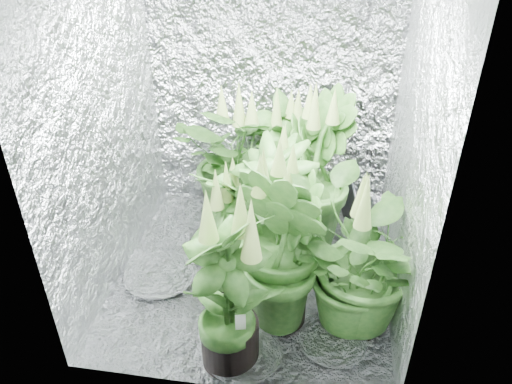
{
  "coord_description": "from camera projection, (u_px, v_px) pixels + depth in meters",
  "views": [
    {
      "loc": [
        0.38,
        -2.27,
        2.06
      ],
      "look_at": [
        0.02,
        0.0,
        0.61
      ],
      "focal_mm": 35.0,
      "sensor_mm": 36.0,
      "label": 1
    }
  ],
  "objects": [
    {
      "name": "ground",
      "position": [
        252.0,
        276.0,
        3.05
      ],
      "size": [
        1.6,
        1.6,
        0.0
      ],
      "primitive_type": "plane",
      "color": "silver",
      "rests_on": "ground"
    },
    {
      "name": "plant_f",
      "position": [
        228.0,
        293.0,
        2.29
      ],
      "size": [
        0.67,
        0.67,
        0.99
      ],
      "rotation": [
        0.0,
        0.0,
        4.01
      ],
      "color": "black",
      "rests_on": "ground"
    },
    {
      "name": "plant_c",
      "position": [
        314.0,
        175.0,
        3.07
      ],
      "size": [
        0.56,
        0.56,
        1.1
      ],
      "rotation": [
        0.0,
        0.0,
        1.59
      ],
      "color": "black",
      "rests_on": "ground"
    },
    {
      "name": "plant_label",
      "position": [
        241.0,
        322.0,
        2.33
      ],
      "size": [
        0.05,
        0.03,
        0.08
      ],
      "primitive_type": "cube",
      "rotation": [
        -0.21,
        0.0,
        0.26
      ],
      "color": "white",
      "rests_on": "plant_f"
    },
    {
      "name": "circulation_fan",
      "position": [
        352.0,
        207.0,
        3.4
      ],
      "size": [
        0.19,
        0.32,
        0.38
      ],
      "rotation": [
        0.0,
        0.0,
        0.31
      ],
      "color": "black",
      "rests_on": "ground"
    },
    {
      "name": "plant_h",
      "position": [
        270.0,
        223.0,
        2.73
      ],
      "size": [
        0.71,
        0.71,
        1.01
      ],
      "rotation": [
        0.0,
        0.0,
        5.65
      ],
      "color": "black",
      "rests_on": "ground"
    },
    {
      "name": "plant_g",
      "position": [
        284.0,
        246.0,
        2.49
      ],
      "size": [
        0.75,
        0.75,
        1.08
      ],
      "rotation": [
        0.0,
        0.0,
        5.3
      ],
      "color": "black",
      "rests_on": "ground"
    },
    {
      "name": "walls",
      "position": [
        252.0,
        126.0,
        2.51
      ],
      "size": [
        1.62,
        1.62,
        2.0
      ],
      "color": "silver",
      "rests_on": "ground"
    },
    {
      "name": "plant_e",
      "position": [
        360.0,
        264.0,
        2.49
      ],
      "size": [
        0.98,
        0.98,
        0.91
      ],
      "rotation": [
        0.0,
        0.0,
        3.57
      ],
      "color": "black",
      "rests_on": "ground"
    },
    {
      "name": "plant_d",
      "position": [
        227.0,
        231.0,
        2.82
      ],
      "size": [
        0.55,
        0.55,
        0.82
      ],
      "rotation": [
        0.0,
        0.0,
        2.69
      ],
      "color": "black",
      "rests_on": "ground"
    },
    {
      "name": "plant_b",
      "position": [
        284.0,
        163.0,
        3.33
      ],
      "size": [
        0.64,
        0.64,
        0.97
      ],
      "rotation": [
        0.0,
        0.0,
        0.53
      ],
      "color": "black",
      "rests_on": "ground"
    },
    {
      "name": "plant_a",
      "position": [
        242.0,
        162.0,
        3.3
      ],
      "size": [
        1.04,
        1.04,
        0.99
      ],
      "rotation": [
        0.0,
        0.0,
        5.92
      ],
      "color": "black",
      "rests_on": "ground"
    }
  ]
}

